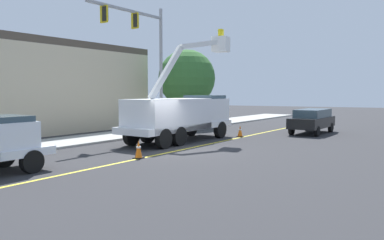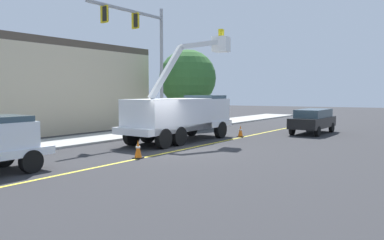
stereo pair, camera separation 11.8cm
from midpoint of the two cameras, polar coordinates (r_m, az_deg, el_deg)
name	(u,v)px [view 1 (the left image)]	position (r m, az deg, el deg)	size (l,w,h in m)	color
ground	(178,151)	(19.24, -2.23, -4.53)	(120.00, 120.00, 0.00)	#2D2D30
sidewalk_far_side	(85,139)	(24.07, -15.67, -2.77)	(60.00, 3.60, 0.12)	#9E9E99
lane_centre_stripe	(178,150)	(19.23, -2.23, -4.52)	(50.00, 0.16, 0.01)	yellow
utility_bucket_truck	(181,114)	(22.71, -1.75, 0.90)	(8.52, 4.30, 6.68)	white
passing_minivan	(312,120)	(28.17, 17.24, 0.06)	(5.07, 2.75, 1.69)	black
traffic_cone_mid_front	(139,149)	(17.10, -8.11, -4.33)	(0.40, 0.40, 0.81)	black
traffic_cone_mid_rear	(240,131)	(25.10, 6.99, -1.64)	(0.40, 0.40, 0.76)	black
traffic_signal_mast	(144,45)	(26.24, -7.28, 10.92)	(6.57, 1.40, 8.68)	gray
street_tree_right	(187,78)	(32.56, -0.87, 6.20)	(4.78, 4.78, 6.44)	brown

